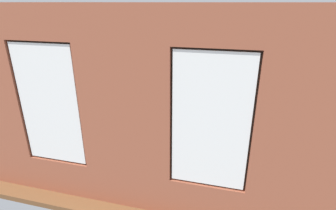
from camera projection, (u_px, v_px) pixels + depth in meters
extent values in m
cube|color=brown|center=(170.00, 133.00, 6.84)|extent=(6.59, 6.14, 0.10)
cube|color=#9E5138|center=(303.00, 138.00, 3.26)|extent=(1.21, 0.16, 3.15)
cube|color=#9E5138|center=(125.00, 118.00, 3.82)|extent=(1.39, 0.16, 3.15)
cube|color=#9E5138|center=(205.00, 201.00, 3.99)|extent=(1.09, 0.16, 0.65)
cube|color=#9E5138|center=(217.00, 26.00, 3.04)|extent=(1.09, 0.16, 0.51)
cube|color=white|center=(210.00, 124.00, 3.47)|extent=(1.03, 0.03, 1.93)
cube|color=#38281E|center=(211.00, 122.00, 3.52)|extent=(1.09, 0.04, 1.99)
cube|color=#9E5138|center=(63.00, 175.00, 4.57)|extent=(1.09, 0.16, 0.65)
cube|color=#9E5138|center=(36.00, 22.00, 3.63)|extent=(1.09, 0.16, 0.51)
cube|color=white|center=(49.00, 106.00, 4.05)|extent=(1.03, 0.03, 1.93)
cube|color=#38281E|center=(52.00, 105.00, 4.11)|extent=(1.09, 0.04, 1.99)
cube|color=olive|center=(131.00, 168.00, 4.26)|extent=(3.78, 0.24, 0.06)
cube|color=black|center=(126.00, 89.00, 3.75)|extent=(0.47, 0.03, 0.64)
cube|color=#A33875|center=(126.00, 89.00, 3.77)|extent=(0.41, 0.01, 0.58)
cube|color=silver|center=(58.00, 67.00, 6.76)|extent=(0.10, 5.14, 3.15)
cube|color=black|center=(130.00, 166.00, 5.02)|extent=(1.97, 0.85, 0.42)
cube|color=black|center=(122.00, 158.00, 4.58)|extent=(1.97, 0.24, 0.38)
cube|color=black|center=(175.00, 159.00, 4.70)|extent=(0.22, 0.85, 0.24)
cube|color=black|center=(88.00, 146.00, 5.11)|extent=(0.22, 0.85, 0.24)
cube|color=black|center=(150.00, 156.00, 4.87)|extent=(0.71, 0.65, 0.12)
cube|color=black|center=(112.00, 150.00, 5.05)|extent=(0.71, 0.65, 0.12)
cube|color=black|center=(264.00, 148.00, 5.65)|extent=(1.01, 2.05, 0.42)
cube|color=black|center=(283.00, 134.00, 5.40)|extent=(0.40, 2.00, 0.38)
cube|color=black|center=(266.00, 119.00, 6.31)|extent=(0.86, 0.29, 0.24)
cube|color=black|center=(265.00, 157.00, 4.76)|extent=(0.86, 0.29, 0.24)
cube|color=black|center=(263.00, 129.00, 5.90)|extent=(0.70, 0.76, 0.12)
cube|color=black|center=(263.00, 146.00, 5.22)|extent=(0.70, 0.76, 0.12)
cube|color=olive|center=(179.00, 113.00, 6.91)|extent=(1.49, 0.72, 0.04)
cube|color=olive|center=(206.00, 118.00, 7.10)|extent=(0.07, 0.07, 0.41)
cube|color=olive|center=(158.00, 113.00, 7.42)|extent=(0.07, 0.07, 0.41)
cube|color=olive|center=(203.00, 128.00, 6.56)|extent=(0.07, 0.07, 0.41)
cube|color=olive|center=(151.00, 122.00, 6.89)|extent=(0.07, 0.07, 0.41)
cylinder|color=#33567F|center=(195.00, 110.00, 6.90)|extent=(0.08, 0.08, 0.10)
cylinder|color=#B7333D|center=(182.00, 112.00, 6.76)|extent=(0.08, 0.08, 0.10)
cylinder|color=brown|center=(173.00, 108.00, 7.01)|extent=(0.10, 0.10, 0.09)
sphere|color=#286B2D|center=(173.00, 105.00, 6.97)|extent=(0.12, 0.12, 0.12)
cube|color=#B2B2B7|center=(162.00, 111.00, 6.91)|extent=(0.13, 0.17, 0.02)
cube|color=#59595B|center=(179.00, 111.00, 6.90)|extent=(0.17, 0.14, 0.02)
cube|color=black|center=(76.00, 114.00, 7.22)|extent=(1.19, 0.42, 0.54)
cube|color=black|center=(75.00, 104.00, 7.11)|extent=(0.49, 0.20, 0.05)
cube|color=black|center=(75.00, 102.00, 7.09)|extent=(0.06, 0.04, 0.06)
cube|color=black|center=(73.00, 90.00, 6.96)|extent=(1.12, 0.04, 0.64)
cube|color=black|center=(73.00, 89.00, 6.98)|extent=(1.07, 0.01, 0.59)
cylinder|color=olive|center=(183.00, 101.00, 8.52)|extent=(0.51, 0.51, 0.28)
ellipsoid|color=silver|center=(183.00, 91.00, 8.40)|extent=(1.14, 1.14, 0.46)
ellipsoid|color=navy|center=(181.00, 88.00, 8.37)|extent=(0.44, 0.44, 0.18)
cylinder|color=beige|center=(119.00, 93.00, 9.12)|extent=(0.37, 0.37, 0.36)
cylinder|color=brown|center=(119.00, 88.00, 9.05)|extent=(0.06, 0.06, 0.06)
ellipsoid|color=#337F38|center=(118.00, 79.00, 8.93)|extent=(0.65, 0.65, 0.58)
cylinder|color=#9E5638|center=(264.00, 106.00, 8.04)|extent=(0.33, 0.33, 0.36)
cylinder|color=brown|center=(265.00, 96.00, 7.92)|extent=(0.06, 0.06, 0.26)
cone|color=#286B2D|center=(258.00, 83.00, 7.85)|extent=(0.57, 0.15, 0.58)
cone|color=#286B2D|center=(265.00, 84.00, 7.64)|extent=(0.31, 0.47, 0.65)
cone|color=#286B2D|center=(272.00, 86.00, 7.58)|extent=(0.41, 0.50, 0.61)
cone|color=#286B2D|center=(276.00, 85.00, 7.76)|extent=(0.60, 0.19, 0.55)
cone|color=#286B2D|center=(271.00, 82.00, 7.91)|extent=(0.41, 0.51, 0.60)
cone|color=#286B2D|center=(263.00, 81.00, 7.96)|extent=(0.34, 0.50, 0.63)
cylinder|color=gray|center=(205.00, 180.00, 4.69)|extent=(0.31, 0.31, 0.37)
cylinder|color=brown|center=(206.00, 168.00, 4.60)|extent=(0.05, 0.05, 0.13)
ellipsoid|color=#337F38|center=(207.00, 153.00, 4.49)|extent=(0.73, 0.73, 0.47)
cylinder|color=brown|center=(245.00, 123.00, 7.07)|extent=(0.20, 0.20, 0.20)
cylinder|color=brown|center=(246.00, 117.00, 7.01)|extent=(0.03, 0.03, 0.14)
ellipsoid|color=#1E5B28|center=(247.00, 108.00, 6.91)|extent=(0.44, 0.44, 0.38)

